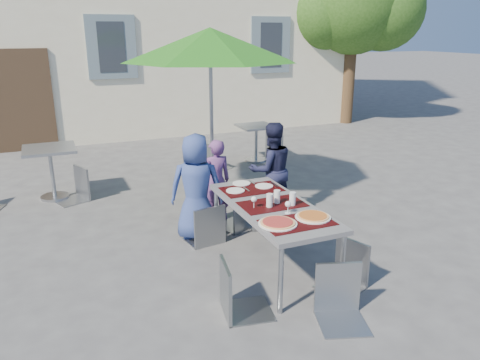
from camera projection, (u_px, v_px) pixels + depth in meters
name	position (u px, v px, depth m)	size (l,w,h in m)	color
ground	(241.00, 300.00, 4.65)	(90.00, 90.00, 0.00)	#454648
tree	(354.00, 4.00, 12.69)	(3.60, 3.00, 4.70)	#49341F
dining_table	(272.00, 209.00, 5.12)	(0.80, 1.85, 0.76)	#48484D
pizza_near_left	(278.00, 223.00, 4.56)	(0.38, 0.38, 0.03)	white
pizza_near_right	(313.00, 216.00, 4.72)	(0.36, 0.36, 0.03)	white
glassware	(278.00, 199.00, 5.02)	(0.48, 0.37, 0.15)	silver
place_settings	(247.00, 187.00, 5.65)	(0.65, 0.45, 0.01)	white
child_0	(196.00, 187.00, 5.86)	(0.67, 0.43, 1.37)	#304385
child_1	(216.00, 181.00, 6.42)	(0.43, 0.28, 1.17)	#673B79
child_2	(271.00, 170.00, 6.61)	(0.66, 0.38, 1.36)	#1A1D3A
chair_0	(206.00, 201.00, 5.73)	(0.49, 0.50, 0.97)	gray
chair_1	(241.00, 186.00, 6.17)	(0.59, 0.59, 1.02)	gray
chair_2	(267.00, 190.00, 6.17)	(0.52, 0.52, 0.94)	gray
chair_3	(237.00, 257.00, 4.26)	(0.52, 0.51, 1.00)	gray
chair_4	(348.00, 238.00, 4.77)	(0.52, 0.52, 0.92)	gray
chair_5	(343.00, 262.00, 4.19)	(0.55, 0.55, 0.98)	#90959B
patio_umbrella	(210.00, 46.00, 6.77)	(2.60, 2.60, 2.60)	#ACAEB4
cafe_table_0	(51.00, 162.00, 7.30)	(0.78, 0.78, 0.83)	#ACAEB4
bg_chair_r_0	(74.00, 164.00, 7.24)	(0.57, 0.57, 0.99)	gray
cafe_table_1	(256.00, 137.00, 9.46)	(0.69, 0.69, 0.74)	#ACAEB4
bg_chair_l_1	(212.00, 139.00, 8.88)	(0.55, 0.55, 0.99)	gray
bg_chair_r_1	(271.00, 131.00, 9.47)	(0.60, 0.60, 1.04)	#8E9399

